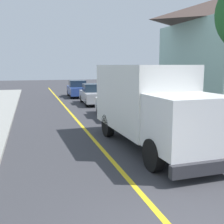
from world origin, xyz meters
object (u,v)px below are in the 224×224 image
parked_car_mid (93,95)px  parked_van_across (141,98)px  box_truck (149,102)px  parked_car_far (78,89)px  parked_car_near (115,104)px

parked_car_mid → parked_van_across: (2.73, -3.71, 0.00)m
parked_car_mid → parked_van_across: 4.61m
parked_car_mid → parked_van_across: size_ratio=1.01×
box_truck → parked_van_across: box_truck is taller
parked_car_far → parked_car_mid: bearing=-86.3°
parked_car_mid → parked_car_far: 5.85m
parked_car_far → parked_van_across: size_ratio=1.01×
parked_car_mid → parked_car_far: same height
box_truck → parked_van_across: (3.32, 9.09, -0.97)m
box_truck → parked_car_near: box_truck is taller
parked_car_near → parked_van_across: 3.62m
parked_car_far → parked_van_across: bearing=-72.0°
box_truck → parked_car_far: size_ratio=1.63×
parked_car_near → parked_car_mid: size_ratio=1.00×
box_truck → parked_car_mid: 12.86m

